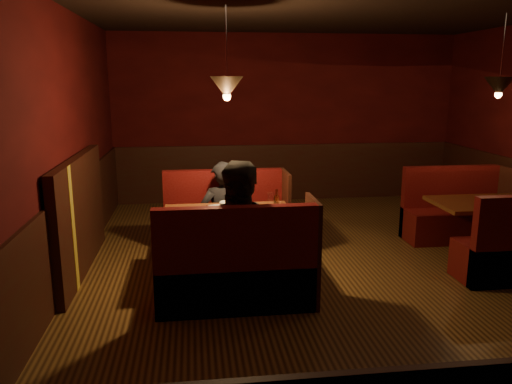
{
  "coord_description": "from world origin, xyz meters",
  "views": [
    {
      "loc": [
        -1.65,
        -5.18,
        2.13
      ],
      "look_at": [
        -0.99,
        -0.01,
        0.95
      ],
      "focal_mm": 35.0,
      "sensor_mm": 36.0,
      "label": 1
    }
  ],
  "objects": [
    {
      "name": "room",
      "position": [
        -0.28,
        0.04,
        1.05
      ],
      "size": [
        6.02,
        7.02,
        2.92
      ],
      "color": "#37210F",
      "rests_on": "ground"
    },
    {
      "name": "main_table",
      "position": [
        -1.27,
        -0.01,
        0.57
      ],
      "size": [
        1.38,
        0.84,
        0.97
      ],
      "color": "#512C15",
      "rests_on": "ground"
    },
    {
      "name": "main_bench_far",
      "position": [
        -1.26,
        0.77,
        0.33
      ],
      "size": [
        1.52,
        0.54,
        1.03
      ],
      "color": "#490505",
      "rests_on": "ground"
    },
    {
      "name": "main_bench_near",
      "position": [
        -1.26,
        -0.79,
        0.33
      ],
      "size": [
        1.52,
        0.54,
        1.03
      ],
      "color": "#490505",
      "rests_on": "ground"
    },
    {
      "name": "second_table",
      "position": [
        1.83,
        0.21,
        0.52
      ],
      "size": [
        1.24,
        0.8,
        0.7
      ],
      "color": "#512C15",
      "rests_on": "ground"
    },
    {
      "name": "second_bench_far",
      "position": [
        1.86,
        0.96,
        0.31
      ],
      "size": [
        1.38,
        0.51,
        0.98
      ],
      "color": "#490505",
      "rests_on": "ground"
    },
    {
      "name": "diner_a",
      "position": [
        -1.31,
        0.68,
        0.76
      ],
      "size": [
        0.63,
        0.48,
        1.53
      ],
      "primitive_type": "imported",
      "rotation": [
        0.0,
        0.0,
        3.37
      ],
      "color": "black",
      "rests_on": "ground"
    },
    {
      "name": "diner_b",
      "position": [
        -1.18,
        -0.65,
        0.87
      ],
      "size": [
        0.89,
        0.71,
        1.74
      ],
      "primitive_type": "imported",
      "rotation": [
        0.0,
        0.0,
        -0.07
      ],
      "color": "black",
      "rests_on": "ground"
    }
  ]
}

